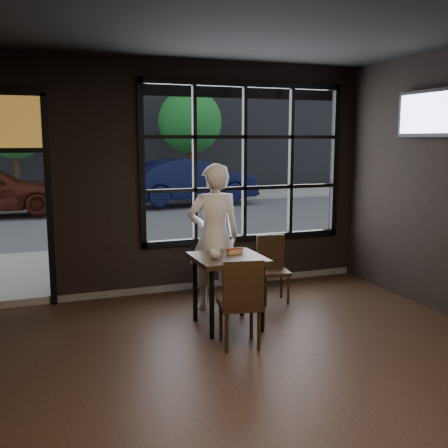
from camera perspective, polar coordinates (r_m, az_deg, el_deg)
name	(u,v)px	position (r m, az deg, el deg)	size (l,w,h in m)	color
floor	(274,412)	(4.45, 5.43, -19.68)	(6.00, 7.00, 0.02)	black
window_frame	(244,163)	(7.59, 2.23, 6.68)	(3.06, 0.12, 2.28)	black
street_asphalt	(65,182)	(27.63, -16.91, 4.36)	(60.00, 41.00, 0.04)	#545456
building_across	(59,22)	(27.08, -17.55, 20.25)	(28.00, 12.00, 15.00)	#5B5956
cafe_table	(228,291)	(6.04, 0.42, -7.33)	(0.77, 0.77, 0.83)	black
chair_near	(240,302)	(5.47, 1.71, -8.44)	(0.41, 0.41, 0.95)	black
chair_window	(274,270)	(6.95, 5.46, -4.98)	(0.38, 0.38, 0.87)	black
man	(214,237)	(6.58, -1.10, -1.41)	(0.67, 0.44, 1.85)	silver
hotdog	(235,251)	(6.06, 1.18, -2.97)	(0.20, 0.08, 0.06)	tan
cup	(215,254)	(5.81, -1.02, -3.32)	(0.12, 0.12, 0.10)	silver
tv	(427,113)	(7.06, 21.22, 11.16)	(0.11, 0.98, 0.58)	black
navy_car	(190,181)	(16.95, -3.67, 4.73)	(1.50, 4.31, 1.42)	black
tree_left	(14,127)	(18.73, -21.86, 9.77)	(2.10, 2.10, 3.58)	#332114
tree_right	(190,122)	(19.28, -3.72, 11.06)	(2.29, 2.29, 3.92)	#332114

